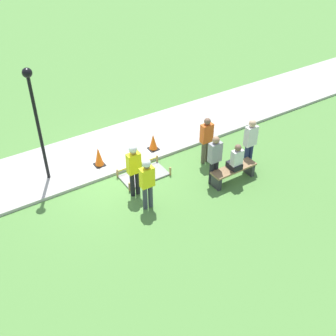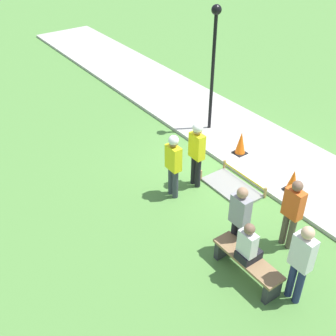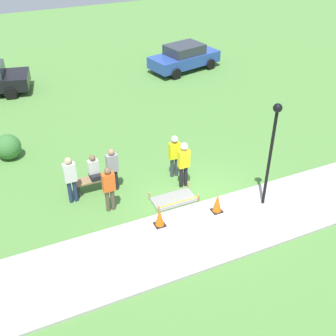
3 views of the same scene
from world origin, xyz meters
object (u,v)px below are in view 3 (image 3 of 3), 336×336
(traffic_cone_near_patch, at_px, (160,218))
(bystander_in_orange_shirt, at_px, (109,187))
(parked_car_blue, at_px, (184,57))
(park_bench, at_px, (96,182))
(bystander_in_gray_shirt, at_px, (70,177))
(person_seated_on_bench, at_px, (94,169))
(bystander_in_white_shirt, at_px, (112,167))
(worker_supervisor, at_px, (184,161))
(worker_assistant, at_px, (174,153))
(traffic_cone_far_patch, at_px, (217,203))
(lamppost_near, at_px, (272,141))

(traffic_cone_near_patch, distance_m, bystander_in_orange_shirt, 1.95)
(bystander_in_orange_shirt, height_order, parked_car_blue, bystander_in_orange_shirt)
(traffic_cone_near_patch, bearing_deg, park_bench, 114.53)
(bystander_in_orange_shirt, distance_m, bystander_in_gray_shirt, 1.40)
(person_seated_on_bench, bearing_deg, bystander_in_white_shirt, -28.63)
(worker_supervisor, height_order, worker_assistant, worker_supervisor)
(traffic_cone_far_patch, distance_m, person_seated_on_bench, 4.43)
(bystander_in_orange_shirt, bearing_deg, parked_car_blue, 53.28)
(worker_supervisor, relative_size, bystander_in_orange_shirt, 1.06)
(worker_supervisor, xyz_separation_m, bystander_in_white_shirt, (-2.35, 0.80, -0.11))
(traffic_cone_near_patch, relative_size, worker_supervisor, 0.33)
(person_seated_on_bench, xyz_separation_m, bystander_in_gray_shirt, (-0.89, -0.38, 0.15))
(worker_assistant, bearing_deg, bystander_in_orange_shirt, -161.25)
(bystander_in_orange_shirt, xyz_separation_m, bystander_in_white_shirt, (0.46, 1.03, 0.01))
(park_bench, height_order, bystander_in_gray_shirt, bystander_in_gray_shirt)
(worker_supervisor, distance_m, worker_assistant, 0.72)
(traffic_cone_near_patch, xyz_separation_m, bystander_in_orange_shirt, (-1.14, 1.48, 0.56))
(worker_assistant, bearing_deg, lamppost_near, -54.91)
(person_seated_on_bench, xyz_separation_m, bystander_in_white_shirt, (0.59, -0.32, 0.11))
(traffic_cone_near_patch, distance_m, bystander_in_gray_shirt, 3.31)
(park_bench, relative_size, bystander_in_orange_shirt, 0.92)
(traffic_cone_far_patch, bearing_deg, bystander_in_orange_shirt, 152.52)
(park_bench, relative_size, bystander_in_white_shirt, 0.91)
(bystander_in_white_shirt, bearing_deg, worker_supervisor, -18.83)
(person_seated_on_bench, xyz_separation_m, bystander_in_orange_shirt, (0.13, -1.34, 0.10))
(bystander_in_gray_shirt, relative_size, parked_car_blue, 0.40)
(traffic_cone_far_patch, relative_size, bystander_in_orange_shirt, 0.40)
(worker_supervisor, height_order, bystander_in_orange_shirt, worker_supervisor)
(bystander_in_gray_shirt, distance_m, parked_car_blue, 13.27)
(park_bench, bearing_deg, person_seated_on_bench, 92.71)
(traffic_cone_far_patch, bearing_deg, person_seated_on_bench, 137.62)
(park_bench, relative_size, worker_supervisor, 0.86)
(bystander_in_white_shirt, height_order, parked_car_blue, bystander_in_white_shirt)
(bystander_in_gray_shirt, bearing_deg, bystander_in_white_shirt, 2.41)
(bystander_in_gray_shirt, bearing_deg, traffic_cone_near_patch, -48.60)
(park_bench, xyz_separation_m, lamppost_near, (4.89, -3.18, 2.18))
(bystander_in_gray_shirt, bearing_deg, park_bench, 20.45)
(traffic_cone_near_patch, height_order, park_bench, traffic_cone_near_patch)
(person_seated_on_bench, height_order, lamppost_near, lamppost_near)
(bystander_in_white_shirt, relative_size, lamppost_near, 0.46)
(bystander_in_orange_shirt, height_order, bystander_in_white_shirt, bystander_in_white_shirt)
(traffic_cone_far_patch, xyz_separation_m, worker_supervisor, (-0.32, 1.85, 0.64))
(traffic_cone_far_patch, xyz_separation_m, bystander_in_orange_shirt, (-3.12, 1.63, 0.52))
(bystander_in_orange_shirt, relative_size, parked_car_blue, 0.38)
(traffic_cone_far_patch, height_order, worker_assistant, worker_assistant)
(bystander_in_orange_shirt, bearing_deg, lamppost_near, -21.58)
(bystander_in_orange_shirt, bearing_deg, bystander_in_white_shirt, 66.05)
(park_bench, height_order, person_seated_on_bench, person_seated_on_bench)
(lamppost_near, bearing_deg, bystander_in_gray_shirt, 153.77)
(worker_supervisor, xyz_separation_m, bystander_in_gray_shirt, (-3.82, 0.74, -0.06))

